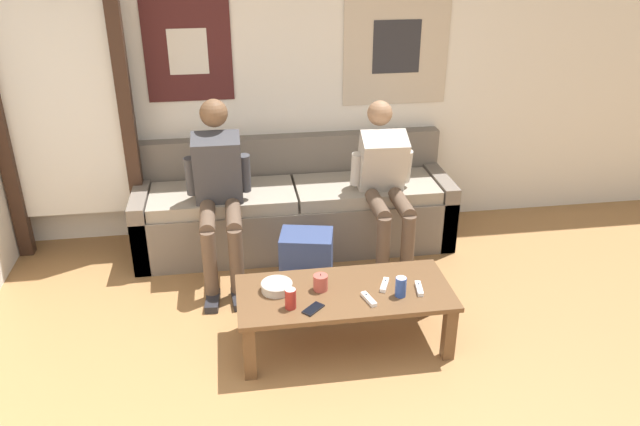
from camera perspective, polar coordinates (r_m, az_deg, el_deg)
wall_back at (r=5.01m, az=-4.67°, el=12.22°), size 10.00×0.07×2.55m
door_frame at (r=4.95m, az=-22.60°, el=9.26°), size 1.00×0.10×2.15m
couch at (r=5.01m, az=-2.36°, el=0.34°), size 2.48×0.72×0.82m
coffee_table at (r=3.82m, az=2.25°, el=-7.88°), size 1.30×0.58×0.38m
person_seated_adult at (r=4.48m, az=-9.26°, el=2.44°), size 0.47×0.86×1.27m
person_seated_teen at (r=4.65m, az=5.98°, el=3.03°), size 0.47×0.90×1.19m
backpack at (r=4.38m, az=-1.25°, el=-4.74°), size 0.41×0.37×0.45m
ceramic_bowl at (r=3.77m, az=-3.98°, el=-6.68°), size 0.19×0.19×0.06m
pillar_candle at (r=3.77m, az=0.05°, el=-6.37°), size 0.09×0.09×0.11m
drink_can_blue at (r=3.74m, az=7.39°, el=-6.70°), size 0.07×0.07×0.12m
drink_can_red at (r=3.60m, az=-2.71°, el=-7.82°), size 0.07×0.07×0.12m
game_controller_near_left at (r=3.70m, az=4.48°, el=-7.86°), size 0.07×0.15×0.03m
game_controller_near_right at (r=3.84m, az=5.92°, el=-6.55°), size 0.09×0.15×0.03m
game_controller_far_center at (r=3.83m, az=9.05°, el=-6.84°), size 0.06×0.15×0.03m
cell_phone at (r=3.61m, az=-0.63°, el=-8.75°), size 0.14×0.14×0.01m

